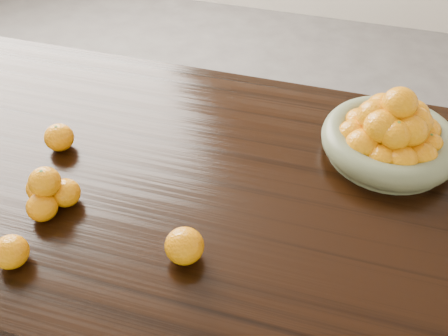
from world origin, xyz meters
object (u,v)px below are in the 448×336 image
(fruit_bowl, at_px, (391,134))
(loose_orange_0, at_px, (59,137))
(dining_table, at_px, (211,206))
(orange_pyramid, at_px, (48,192))

(fruit_bowl, distance_m, loose_orange_0, 0.88)
(dining_table, distance_m, loose_orange_0, 0.45)
(dining_table, bearing_deg, fruit_bowl, 30.12)
(dining_table, xyz_separation_m, loose_orange_0, (-0.43, 0.02, 0.13))
(loose_orange_0, bearing_deg, orange_pyramid, -66.29)
(fruit_bowl, relative_size, orange_pyramid, 2.65)
(fruit_bowl, bearing_deg, orange_pyramid, -150.87)
(dining_table, distance_m, fruit_bowl, 0.51)
(orange_pyramid, distance_m, loose_orange_0, 0.21)
(dining_table, height_order, loose_orange_0, loose_orange_0)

